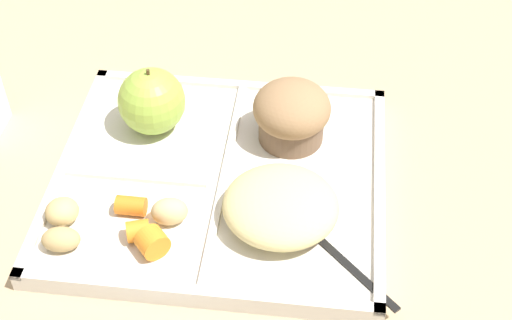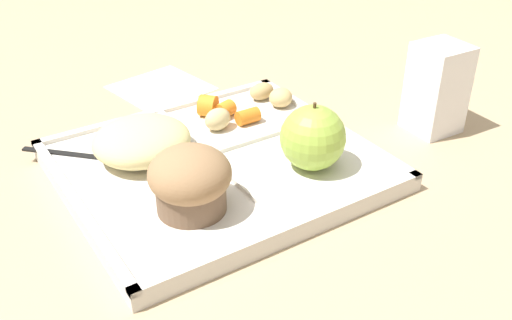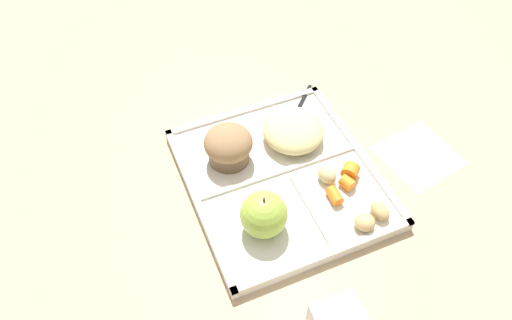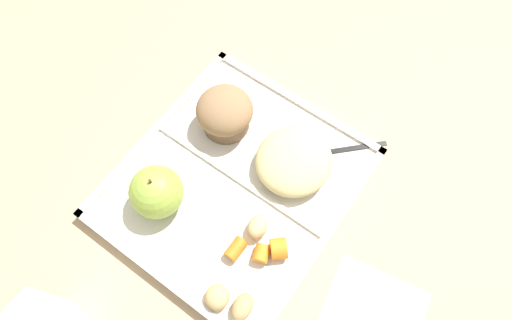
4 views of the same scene
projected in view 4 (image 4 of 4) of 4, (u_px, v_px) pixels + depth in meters
name	position (u px, v px, depth m)	size (l,w,h in m)	color
ground	(236.00, 186.00, 0.64)	(6.00, 6.00, 0.00)	tan
lunch_tray	(235.00, 184.00, 0.63)	(0.33, 0.30, 0.02)	silver
green_apple	(156.00, 192.00, 0.58)	(0.07, 0.07, 0.08)	#93B742
bran_muffin	(225.00, 113.00, 0.63)	(0.08, 0.08, 0.07)	brown
carrot_slice_near_corner	(262.00, 253.00, 0.57)	(0.02, 0.02, 0.02)	orange
carrot_slice_center	(236.00, 249.00, 0.57)	(0.02, 0.02, 0.03)	orange
carrot_slice_tilted	(279.00, 249.00, 0.57)	(0.03, 0.03, 0.02)	orange
potato_chunk_large	(242.00, 307.00, 0.54)	(0.04, 0.02, 0.02)	tan
potato_chunk_golden	(217.00, 297.00, 0.55)	(0.03, 0.03, 0.02)	tan
potato_chunk_corner	(257.00, 227.00, 0.58)	(0.03, 0.03, 0.03)	tan
egg_noodle_pile	(294.00, 161.00, 0.61)	(0.11, 0.10, 0.04)	#D6C684
meatball_side	(314.00, 154.00, 0.62)	(0.03, 0.03, 0.03)	brown
meatball_back	(291.00, 160.00, 0.62)	(0.03, 0.03, 0.03)	brown
plastic_fork	(321.00, 153.00, 0.64)	(0.13, 0.13, 0.00)	black
paper_napkin	(371.00, 318.00, 0.56)	(0.12, 0.12, 0.00)	white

